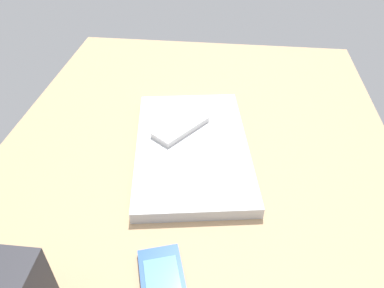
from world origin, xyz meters
TOP-DOWN VIEW (x-y plane):
  - desk_surface at (0.00, 0.00)cm, footprint 120.00×80.00cm
  - laptop_closed at (-8.11, -0.71)cm, footprint 37.95×27.07cm
  - cell_phone_on_laptop at (-12.26, -3.53)cm, footprint 12.58×11.12cm
  - cell_phone_on_desk at (20.31, -1.59)cm, footprint 11.71×8.95cm

SIDE VIEW (x-z plane):
  - desk_surface at x=0.00cm, z-range 0.00..3.00cm
  - cell_phone_on_desk at x=20.31cm, z-range 2.97..4.21cm
  - laptop_closed at x=-8.11cm, z-range 3.00..5.28cm
  - cell_phone_on_laptop at x=-12.26cm, z-range 5.24..6.53cm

